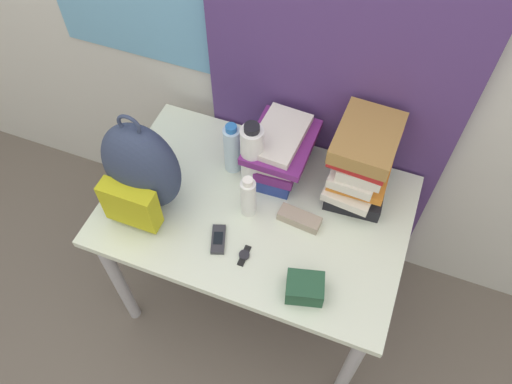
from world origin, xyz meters
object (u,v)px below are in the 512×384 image
backpack (141,171)px  camera_pouch (305,288)px  sports_bottle (252,157)px  wristwatch (244,255)px  book_stack_center (362,163)px  book_stack_left (279,150)px  sunglasses_case (299,219)px  cell_phone (218,239)px  sunscreen_bottle (248,197)px  water_bottle (232,149)px

backpack → camera_pouch: size_ratio=3.15×
sports_bottle → camera_pouch: 0.49m
wristwatch → camera_pouch: bearing=-13.3°
book_stack_center → camera_pouch: (-0.05, -0.46, -0.12)m
book_stack_left → book_stack_center: book_stack_center is taller
sunglasses_case → wristwatch: 0.24m
cell_phone → wristwatch: cell_phone is taller
sunscreen_bottle → wristwatch: sunscreen_bottle is taller
sunscreen_bottle → sunglasses_case: 0.20m
wristwatch → book_stack_center: bearing=55.4°
backpack → water_bottle: bearing=49.2°
backpack → camera_pouch: backpack is taller
backpack → sports_bottle: 0.38m
book_stack_left → sunscreen_bottle: size_ratio=1.58×
water_bottle → sports_bottle: bearing=-22.7°
sports_bottle → wristwatch: size_ratio=3.80×
sunscreen_bottle → camera_pouch: bearing=-39.0°
water_bottle → camera_pouch: bearing=-44.0°
water_bottle → wristwatch: (0.18, -0.34, -0.10)m
sports_bottle → sunscreen_bottle: bearing=-74.8°
book_stack_left → sports_bottle: size_ratio=0.98×
sports_bottle → sunscreen_bottle: 0.14m
water_bottle → wristwatch: water_bottle is taller
book_stack_left → sunscreen_bottle: bearing=-98.4°
sunglasses_case → water_bottle: bearing=155.2°
sports_bottle → sunglasses_case: 0.27m
sunglasses_case → wristwatch: sunglasses_case is taller
sports_bottle → wristwatch: 0.34m
cell_phone → wristwatch: (0.10, -0.02, -0.00)m
water_bottle → cell_phone: 0.34m
cell_phone → sunglasses_case: bearing=36.4°
sunscreen_bottle → book_stack_center: bearing=34.8°
book_stack_center → sports_bottle: size_ratio=1.04×
camera_pouch → wristwatch: camera_pouch is taller
sunglasses_case → backpack: bearing=-168.0°
sports_bottle → wristwatch: (0.09, -0.30, -0.14)m
water_bottle → sports_bottle: (0.09, -0.04, 0.04)m
water_bottle → wristwatch: bearing=-62.1°
water_bottle → book_stack_center: bearing=7.9°
book_stack_center → cell_phone: 0.56m
sports_bottle → book_stack_left: bearing=55.5°
water_bottle → cell_phone: (0.07, -0.31, -0.10)m
sunglasses_case → wristwatch: bearing=-123.5°
wristwatch → sunscreen_bottle: bearing=106.9°
book_stack_left → cell_phone: (-0.09, -0.37, -0.09)m
book_stack_center → camera_pouch: 0.47m
camera_pouch → cell_phone: bearing=166.9°
backpack → water_bottle: backpack is taller
book_stack_left → wristwatch: size_ratio=3.72×
backpack → book_stack_left: bearing=39.7°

